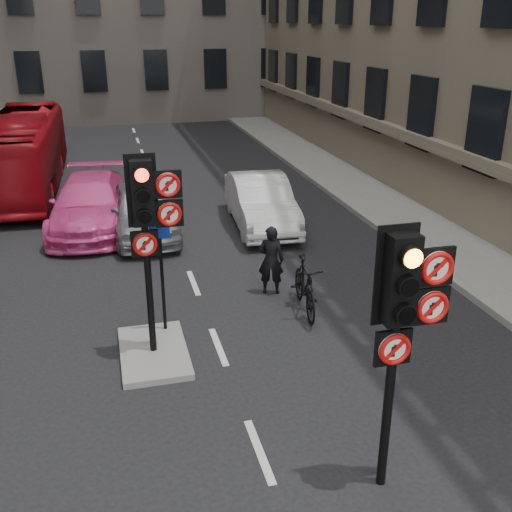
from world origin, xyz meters
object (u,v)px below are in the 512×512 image
bus_red (23,153)px  motorcycle (305,287)px  car_pink (90,204)px  info_sign (161,262)px  car_silver (142,209)px  car_white (261,202)px  motorcyclist (271,260)px  signal_far (149,214)px  signal_near (404,307)px

bus_red → motorcycle: bus_red is taller
car_pink → info_sign: (1.36, -6.92, 0.79)m
motorcycle → info_sign: bearing=-167.9°
car_silver → car_white: 3.42m
car_white → motorcyclist: motorcyclist is taller
motorcycle → motorcyclist: bearing=119.2°
car_white → info_sign: bearing=-116.8°
signal_far → motorcyclist: size_ratio=2.28×
motorcycle → motorcyclist: size_ratio=1.20×
motorcyclist → motorcycle: bearing=131.0°
signal_near → info_sign: bearing=116.7°
signal_far → motorcycle: size_ratio=1.90×
motorcycle → signal_near: bearing=-89.3°
signal_far → bus_red: signal_far is taller
motorcycle → motorcyclist: (-0.43, 1.06, 0.22)m
car_pink → bus_red: 5.51m
car_silver → car_pink: (-1.42, 0.94, 0.00)m
motorcycle → motorcyclist: 1.17m
motorcycle → info_sign: (-2.93, -0.27, 0.97)m
bus_red → motorcycle: bearing=-59.3°
signal_near → motorcycle: (0.55, 5.01, -2.02)m
car_pink → info_sign: 7.10m
signal_far → car_pink: (-1.14, 7.66, -1.97)m
signal_far → car_white: 7.82m
motorcyclist → info_sign: info_sign is taller
motorcyclist → info_sign: size_ratio=0.72×
bus_red → motorcycle: size_ratio=5.06×
motorcycle → info_sign: size_ratio=0.86×
car_pink → car_white: bearing=-6.4°
car_silver → car_white: car_white is taller
car_pink → motorcyclist: (3.86, -5.59, 0.05)m
car_silver → bus_red: bearing=120.2°
bus_red → car_silver: bearing=-56.9°
car_white → car_pink: (-4.84, 1.05, -0.00)m
signal_far → info_sign: 1.40m
signal_near → car_pink: bearing=107.8°
car_silver → car_pink: size_ratio=0.85×
signal_near → signal_far: signal_far is taller
car_white → motorcyclist: (-0.98, -4.54, 0.04)m
signal_far → car_white: (3.69, 6.60, -1.96)m
car_white → bus_red: size_ratio=0.47×
signal_near → car_white: (1.09, 10.60, -1.84)m
car_white → info_sign: size_ratio=2.05×
bus_red → motorcycle: 13.38m
motorcycle → info_sign: info_sign is taller
car_pink → signal_near: bearing=-66.3°
car_white → car_pink: car_white is taller
car_white → motorcycle: (-0.55, -5.60, -0.17)m
signal_near → car_pink: (-3.74, 11.66, -1.85)m
info_sign → signal_far: bearing=-100.4°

